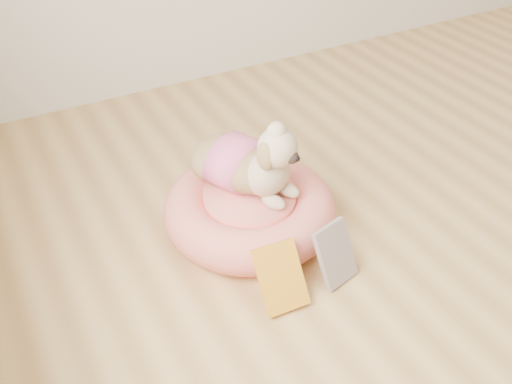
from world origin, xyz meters
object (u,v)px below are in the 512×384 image
pet_bed (250,210)px  book_yellow (281,277)px  dog (248,150)px  book_white (335,254)px

pet_bed → book_yellow: book_yellow is taller
pet_bed → book_yellow: 0.39m
dog → book_yellow: (-0.09, -0.40, -0.23)m
pet_bed → dog: dog is taller
book_yellow → book_white: 0.22m
book_yellow → book_white: (0.22, -0.00, 0.01)m
pet_bed → dog: (0.01, 0.03, 0.25)m
pet_bed → book_yellow: (-0.08, -0.38, 0.02)m
pet_bed → dog: bearing=70.7°
dog → book_yellow: bearing=-127.6°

